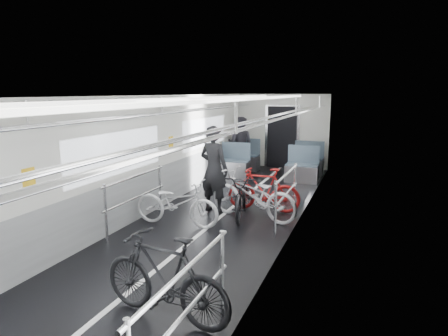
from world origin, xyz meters
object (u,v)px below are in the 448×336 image
Objects in this scene: person_seated at (240,144)px; bike_aisle at (243,195)px; bike_right_mid at (253,195)px; bike_right_far at (263,190)px; bike_right_near at (165,277)px; bike_left_far at (177,203)px; person_standing at (214,169)px.

bike_aisle is at bearing 108.44° from person_seated.
bike_right_mid is 4.98m from person_seated.
bike_right_mid is at bearing -39.86° from bike_aisle.
bike_aisle is (-0.30, -0.47, -0.03)m from bike_right_far.
bike_aisle is (-0.24, 0.13, -0.05)m from bike_right_mid.
person_seated is at bearing -158.81° from bike_right_near.
person_standing is (0.32, 1.08, 0.46)m from bike_left_far.
person_standing is at bearing 100.81° from person_seated.
person_standing reaches higher than bike_aisle.
bike_left_far is at bearing -146.78° from bike_right_near.
bike_aisle is 4.77m from person_seated.
bike_left_far is 0.89× the size of bike_right_mid.
person_seated is (-0.54, 5.49, 0.41)m from bike_left_far.
bike_left_far is at bearing -40.87° from bike_right_mid.
person_standing is at bearing -70.02° from bike_right_far.
bike_right_near is 0.97× the size of person_seated.
person_seated is at bearing 97.76° from bike_aisle.
person_standing reaches higher than bike_right_far.
bike_right_near is 1.07× the size of bike_right_far.
bike_right_far is at bearing 114.08° from person_seated.
bike_right_mid reaches higher than bike_aisle.
person_seated is at bearing -65.40° from person_standing.
bike_right_near is 8.57m from person_seated.
bike_right_mid is at bearing -55.64° from bike_left_far.
bike_right_mid is at bearing 110.59° from person_seated.
bike_aisle is 0.81m from person_standing.
person_standing is 4.49m from person_seated.
person_seated is (-1.76, 4.64, 0.36)m from bike_right_mid.
bike_right_near is 4.32m from bike_right_far.
bike_right_near reaches higher than bike_aisle.
bike_right_far is 0.93× the size of bike_aisle.
bike_right_mid is at bearing -6.59° from bike_right_far.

